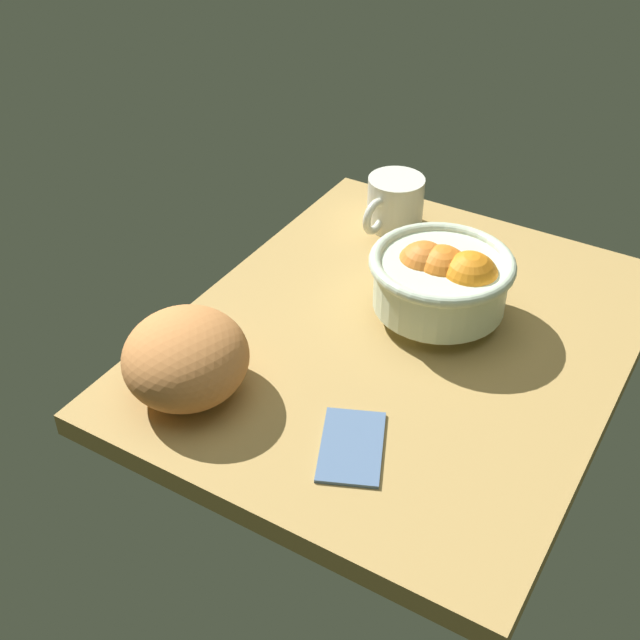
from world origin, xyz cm
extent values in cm
cube|color=#AE8A4C|center=(0.00, 0.00, -1.50)|extent=(68.82, 55.46, 3.00)
cylinder|color=silver|center=(5.89, -2.47, 1.06)|extent=(9.83, 9.83, 2.11)
cylinder|color=silver|center=(5.89, -2.47, 5.39)|extent=(17.36, 17.36, 6.55)
torus|color=silver|center=(5.89, -2.47, 8.67)|extent=(18.96, 18.96, 1.60)
sphere|color=orange|center=(5.95, -6.26, 7.10)|extent=(7.87, 7.87, 7.87)
sphere|color=orange|center=(5.75, 0.29, 7.00)|extent=(7.34, 7.34, 7.34)
sphere|color=orange|center=(5.89, -2.47, 6.96)|extent=(7.10, 7.10, 7.10)
sphere|color=orange|center=(5.89, -2.47, 7.03)|extent=(7.51, 7.51, 7.51)
ellipsoid|color=#CB7E43|center=(-22.75, 16.90, 5.05)|extent=(21.52, 21.20, 10.10)
cube|color=slate|center=(-21.14, -4.48, 0.44)|extent=(13.15, 10.83, 0.88)
cylinder|color=silver|center=(24.59, 13.40, 4.01)|extent=(8.71, 8.71, 8.01)
torus|color=silver|center=(19.07, 14.03, 4.01)|extent=(5.79, 1.83, 5.69)
camera|label=1|loc=(-78.94, -34.98, 67.26)|focal=46.86mm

